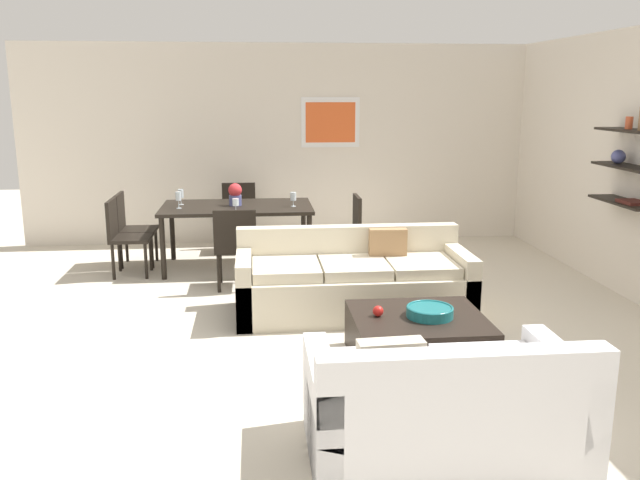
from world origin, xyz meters
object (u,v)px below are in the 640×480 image
(dining_chair_right_near, at_px, (347,228))
(wine_glass_head, at_px, (237,191))
(wine_glass_foot, at_px, (236,203))
(dining_table, at_px, (237,211))
(centerpiece_vase, at_px, (235,194))
(dining_chair_left_far, at_px, (130,224))
(sofa_beige, at_px, (353,283))
(dining_chair_left_near, at_px, (123,232))
(wine_glass_left_far, at_px, (181,194))
(coffee_table, at_px, (418,339))
(wine_glass_right_near, at_px, (293,197))
(decorative_bowl, at_px, (430,311))
(dining_chair_head, at_px, (239,212))
(wine_glass_left_near, at_px, (178,197))
(loveseat_white, at_px, (444,408))
(dining_chair_foot, at_px, (235,243))
(apple_on_coffee_table, at_px, (378,311))

(dining_chair_right_near, distance_m, wine_glass_head, 1.50)
(wine_glass_foot, bearing_deg, dining_table, 90.00)
(wine_glass_head, distance_m, centerpiece_vase, 0.43)
(dining_chair_left_far, bearing_deg, sofa_beige, -39.95)
(dining_chair_left_near, xyz_separation_m, wine_glass_left_far, (0.63, 0.36, 0.37))
(dining_table, xyz_separation_m, wine_glass_head, (-0.00, 0.45, 0.17))
(coffee_table, xyz_separation_m, wine_glass_right_near, (-0.79, 2.89, 0.67))
(decorative_bowl, relative_size, wine_glass_right_near, 2.15)
(wine_glass_left_far, bearing_deg, dining_chair_head, 50.12)
(wine_glass_left_near, xyz_separation_m, wine_glass_foot, (0.66, -0.32, -0.03))
(dining_chair_left_far, distance_m, wine_glass_right_near, 2.01)
(dining_table, distance_m, wine_glass_left_near, 0.70)
(wine_glass_left_near, height_order, centerpiece_vase, centerpiece_vase)
(wine_glass_left_far, bearing_deg, wine_glass_right_near, -10.82)
(decorative_bowl, bearing_deg, dining_chair_right_near, 94.95)
(wine_glass_foot, bearing_deg, centerpiece_vase, 91.99)
(dining_chair_head, distance_m, dining_chair_left_far, 1.46)
(wine_glass_left_far, bearing_deg, sofa_beige, -47.05)
(decorative_bowl, distance_m, wine_glass_foot, 3.05)
(dining_chair_head, bearing_deg, wine_glass_left_far, -129.88)
(loveseat_white, relative_size, dining_chair_foot, 1.77)
(sofa_beige, bearing_deg, decorative_bowl, -72.03)
(dining_table, xyz_separation_m, wine_glass_left_far, (-0.66, 0.13, 0.19))
(dining_chair_foot, distance_m, wine_glass_right_near, 1.09)
(loveseat_white, distance_m, dining_chair_foot, 3.67)
(dining_chair_head, distance_m, wine_glass_head, 0.58)
(wine_glass_left_far, bearing_deg, dining_chair_left_far, 170.65)
(wine_glass_foot, bearing_deg, apple_on_coffee_table, -65.86)
(dining_chair_left_far, bearing_deg, coffee_table, -49.88)
(dining_chair_head, height_order, wine_glass_left_near, wine_glass_left_near)
(wine_glass_head, xyz_separation_m, centerpiece_vase, (-0.02, -0.43, 0.03))
(apple_on_coffee_table, xyz_separation_m, wine_glass_right_near, (-0.48, 2.87, 0.44))
(dining_chair_right_near, bearing_deg, dining_chair_left_far, 169.90)
(coffee_table, distance_m, dining_chair_left_near, 3.92)
(dining_table, height_order, centerpiece_vase, centerpiece_vase)
(dining_chair_foot, xyz_separation_m, wine_glass_head, (-0.00, 1.37, 0.35))
(coffee_table, distance_m, wine_glass_left_near, 3.65)
(wine_glass_foot, bearing_deg, wine_glass_left_near, 153.89)
(coffee_table, relative_size, wine_glass_foot, 6.51)
(apple_on_coffee_table, distance_m, wine_glass_head, 3.65)
(dining_chair_foot, height_order, centerpiece_vase, centerpiece_vase)
(coffee_table, relative_size, dining_chair_right_near, 1.16)
(coffee_table, relative_size, centerpiece_vase, 3.89)
(dining_chair_foot, distance_m, wine_glass_head, 1.41)
(dining_chair_left_near, height_order, wine_glass_foot, wine_glass_foot)
(decorative_bowl, relative_size, dining_chair_left_far, 0.41)
(wine_glass_left_far, height_order, wine_glass_left_near, wine_glass_left_near)
(loveseat_white, relative_size, dining_table, 0.89)
(dining_chair_right_near, bearing_deg, wine_glass_head, 152.18)
(apple_on_coffee_table, relative_size, dining_chair_left_far, 0.10)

